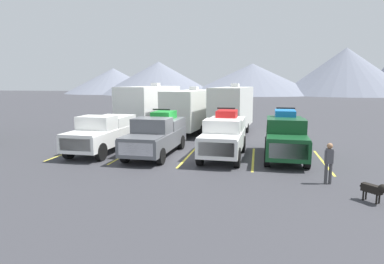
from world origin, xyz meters
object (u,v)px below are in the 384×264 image
Objects in this scene: person_a at (329,161)px; camper_trailer_a at (150,106)px; camper_trailer_b at (190,109)px; pickup_truck_d at (285,136)px; camper_trailer_c at (232,108)px; dog at (376,189)px; pickup_truck_a at (103,132)px; pickup_truck_b at (157,134)px; pickup_truck_c at (224,135)px.

camper_trailer_a is at bearing 133.01° from person_a.
camper_trailer_b reaches higher than person_a.
camper_trailer_c is at bearing 113.66° from pickup_truck_d.
dog is (5.96, -14.36, -1.60)m from camper_trailer_c.
camper_trailer_c reaches higher than dog.
pickup_truck_d is 4.70m from person_a.
camper_trailer_a is (0.13, 8.41, 0.95)m from pickup_truck_a.
camper_trailer_c is (3.60, 8.40, 0.92)m from pickup_truck_b.
pickup_truck_b reaches higher than person_a.
camper_trailer_b is at bearing 88.52° from pickup_truck_b.
pickup_truck_a is at bearing -90.91° from camper_trailer_a.
dog is at bearing -67.47° from camper_trailer_c.
camper_trailer_b is at bearing 123.66° from person_a.
dog is at bearing -68.88° from pickup_truck_d.
pickup_truck_d is 3.35× the size of person_a.
camper_trailer_c is (6.76, 0.00, -0.03)m from camper_trailer_a.
pickup_truck_c is at bearing -66.68° from camper_trailer_b.
camper_trailer_a is 1.03× the size of camper_trailer_b.
pickup_truck_b is 7.09m from pickup_truck_d.
pickup_truck_c is at bearing 134.07° from dog.
person_a is at bearing -56.34° from camper_trailer_b.
pickup_truck_a is 1.06× the size of pickup_truck_c.
person_a is (11.71, -4.00, -0.19)m from pickup_truck_a.
camper_trailer_b is 11.19× the size of dog.
camper_trailer_c reaches higher than pickup_truck_c.
camper_trailer_c is (6.89, 8.41, 0.93)m from pickup_truck_a.
camper_trailer_a is 1.06× the size of camper_trailer_c.
pickup_truck_b is 9.33m from person_a.
pickup_truck_d is (7.07, 0.48, 0.06)m from pickup_truck_b.
camper_trailer_a is 19.25m from dog.
pickup_truck_a is 9.07m from camper_trailer_b.
pickup_truck_b is (3.29, 0.01, 0.01)m from pickup_truck_a.
pickup_truck_c is 0.63× the size of camper_trailer_c.
person_a is 2.18× the size of dog.
pickup_truck_a reaches higher than dog.
camper_trailer_a reaches higher than pickup_truck_c.
pickup_truck_d reaches higher than person_a.
camper_trailer_b reaches higher than dog.
pickup_truck_d is 0.67× the size of camper_trailer_c.
pickup_truck_a is at bearing -112.83° from camper_trailer_b.
pickup_truck_b is 0.70× the size of camper_trailer_c.
pickup_truck_b is at bearing 154.50° from person_a.
camper_trailer_c is at bearing 91.39° from pickup_truck_c.
pickup_truck_a is at bearing -129.33° from camper_trailer_c.
camper_trailer_c is at bearing 0.04° from camper_trailer_a.
camper_trailer_c is 13.37m from person_a.
camper_trailer_c is at bearing 66.78° from pickup_truck_b.
camper_trailer_b is at bearing -1.41° from camper_trailer_a.
camper_trailer_c is (-3.47, 7.92, 0.87)m from pickup_truck_d.
pickup_truck_b reaches higher than dog.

